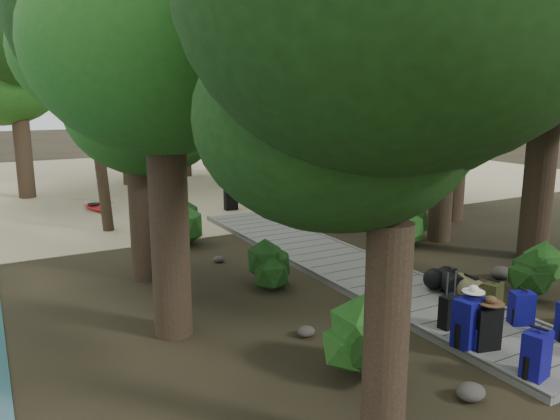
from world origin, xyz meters
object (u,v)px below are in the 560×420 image
duffel_right_khaki (470,289)px  suitcase_on_boardwalk (449,311)px  backpack_right_d (493,294)px  backpack_left_b (486,325)px  lone_suitcase_on_sand (231,200)px  backpack_left_c (469,320)px  backpack_right_c (522,306)px  sun_lounger (275,190)px  duffel_right_black (452,282)px  backpack_left_a (536,353)px  kayak (94,206)px

duffel_right_khaki → suitcase_on_boardwalk: size_ratio=1.22×
backpack_right_d → duffel_right_khaki: size_ratio=0.79×
backpack_left_b → lone_suitcase_on_sand: (0.94, 11.71, -0.12)m
backpack_left_c → backpack_right_c: size_ratio=1.37×
sun_lounger → suitcase_on_boardwalk: bearing=-117.9°
duffel_right_khaki → backpack_right_c: bearing=-85.4°
duffel_right_khaki → duffel_right_black: duffel_right_black is taller
duffel_right_black → suitcase_on_boardwalk: bearing=-111.1°
backpack_left_a → backpack_left_c: backpack_left_c is taller
duffel_right_black → kayak: duffel_right_black is taller
backpack_left_a → sun_lounger: size_ratio=0.39×
lone_suitcase_on_sand → sun_lounger: 2.74m
backpack_right_d → lone_suitcase_on_sand: 10.67m
backpack_right_c → duffel_right_black: bearing=111.6°
backpack_left_a → backpack_left_b: (0.12, 0.95, -0.00)m
backpack_right_c → duffel_right_khaki: bearing=110.3°
duffel_right_khaki → backpack_left_c: bearing=-130.2°
backpack_left_c → sun_lounger: bearing=65.1°
backpack_left_b → backpack_left_a: bearing=-83.4°
backpack_right_d → sun_lounger: backpack_right_d is taller
duffel_right_black → sun_lounger: bearing=105.7°
backpack_left_b → suitcase_on_boardwalk: bearing=97.2°
backpack_right_c → suitcase_on_boardwalk: (-1.16, 0.48, -0.04)m
backpack_left_a → lone_suitcase_on_sand: 12.71m
backpack_left_c → duffel_right_black: 2.30m
backpack_left_c → kayak: size_ratio=0.26×
backpack_left_a → backpack_left_b: bearing=69.1°
backpack_left_a → suitcase_on_boardwalk: backpack_left_a is taller
backpack_left_c → backpack_left_a: bearing=-97.1°
backpack_left_b → backpack_right_c: (1.25, 0.33, -0.05)m
kayak → sun_lounger: size_ratio=1.72×
backpack_right_c → suitcase_on_boardwalk: size_ratio=1.13×
lone_suitcase_on_sand → sun_lounger: bearing=28.7°
backpack_right_c → backpack_right_d: bearing=102.3°
backpack_left_c → duffel_right_black: size_ratio=1.19×
backpack_left_b → suitcase_on_boardwalk: (0.09, 0.81, -0.09)m
sun_lounger → backpack_left_a: bearing=-116.9°
backpack_right_d → suitcase_on_boardwalk: (-1.30, -0.23, 0.01)m
duffel_right_khaki → backpack_right_d: bearing=-72.7°
backpack_left_b → sun_lounger: (3.37, 12.99, -0.16)m
backpack_left_a → suitcase_on_boardwalk: size_ratio=1.34×
backpack_left_a → lone_suitcase_on_sand: size_ratio=1.06×
lone_suitcase_on_sand → backpack_right_c: bearing=-87.6°
kayak → backpack_left_a: bearing=-91.0°
backpack_left_b → backpack_right_c: size_ratio=1.18×
backpack_left_a → lone_suitcase_on_sand: backpack_left_a is taller
duffel_right_khaki → duffel_right_black: bearing=99.3°
duffel_right_khaki → suitcase_on_boardwalk: 1.41m
backpack_left_b → kayak: backpack_left_b is taller
duffel_right_khaki → lone_suitcase_on_sand: (-0.38, 10.20, 0.02)m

